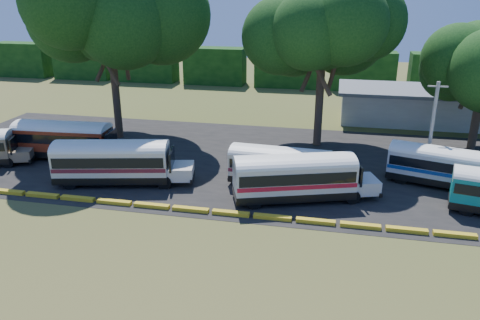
% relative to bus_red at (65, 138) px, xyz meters
% --- Properties ---
extents(ground, '(160.00, 160.00, 0.00)m').
position_rel_bus_red_xyz_m(ground, '(16.37, -9.41, -2.07)').
color(ground, '#384E1A').
rests_on(ground, ground).
extents(asphalt_strip, '(64.00, 24.00, 0.02)m').
position_rel_bus_red_xyz_m(asphalt_strip, '(17.37, 2.59, -2.06)').
color(asphalt_strip, black).
rests_on(asphalt_strip, ground).
extents(curb, '(53.70, 0.45, 0.30)m').
position_rel_bus_red_xyz_m(curb, '(16.37, -8.41, -1.92)').
color(curb, gold).
rests_on(curb, ground).
extents(terminal_building, '(19.00, 9.00, 4.00)m').
position_rel_bus_red_xyz_m(terminal_building, '(34.37, 20.59, -0.03)').
color(terminal_building, beige).
rests_on(terminal_building, ground).
extents(treeline_backdrop, '(130.00, 4.00, 6.00)m').
position_rel_bus_red_xyz_m(treeline_backdrop, '(16.37, 38.59, 0.93)').
color(treeline_backdrop, black).
rests_on(treeline_backdrop, ground).
extents(bus_red, '(11.11, 3.40, 3.60)m').
position_rel_bus_red_xyz_m(bus_red, '(0.00, 0.00, 0.00)').
color(bus_red, black).
rests_on(bus_red, ground).
extents(bus_cream_west, '(11.59, 5.17, 3.70)m').
position_rel_bus_red_xyz_m(bus_cream_west, '(7.31, -4.69, 0.03)').
color(bus_cream_west, black).
rests_on(bus_cream_west, ground).
extents(bus_cream_east, '(10.09, 3.09, 3.27)m').
position_rel_bus_red_xyz_m(bus_cream_east, '(20.78, -2.37, -0.22)').
color(bus_cream_east, black).
rests_on(bus_cream_east, ground).
extents(bus_white_red, '(11.36, 6.13, 3.64)m').
position_rel_bus_red_xyz_m(bus_white_red, '(22.19, -4.88, -0.01)').
color(bus_white_red, black).
rests_on(bus_white_red, ground).
extents(bus_white_blue, '(10.33, 5.19, 3.30)m').
position_rel_bus_red_xyz_m(bus_white_blue, '(33.61, 0.22, -0.20)').
color(bus_white_blue, black).
rests_on(bus_white_blue, ground).
extents(tree_west, '(14.53, 14.53, 18.65)m').
position_rel_bus_red_xyz_m(tree_west, '(1.85, 7.28, 11.22)').
color(tree_west, '#3B2B1D').
rests_on(tree_west, ground).
extents(tree_center, '(12.12, 12.12, 16.62)m').
position_rel_bus_red_xyz_m(tree_center, '(23.00, 9.07, 10.07)').
color(tree_center, '#3B2B1D').
rests_on(tree_center, ground).
extents(utility_pole, '(1.60, 0.30, 8.08)m').
position_rel_bus_red_xyz_m(utility_pole, '(32.75, 2.94, 2.09)').
color(utility_pole, gray).
rests_on(utility_pole, ground).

